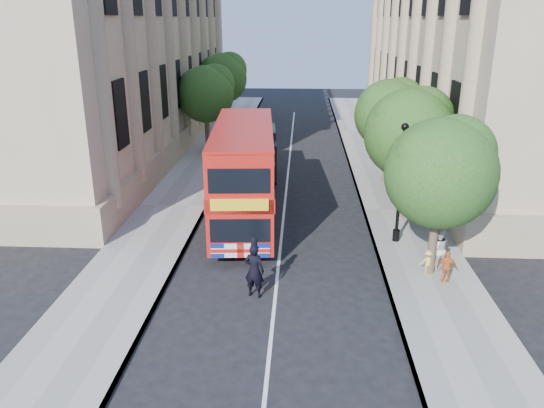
% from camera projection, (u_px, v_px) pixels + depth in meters
% --- Properties ---
extents(ground, '(120.00, 120.00, 0.00)m').
position_uv_depth(ground, '(274.00, 311.00, 17.74)').
color(ground, black).
rests_on(ground, ground).
extents(pavement_right, '(3.50, 80.00, 0.12)m').
position_uv_depth(pavement_right, '(398.00, 211.00, 26.83)').
color(pavement_right, gray).
rests_on(pavement_right, ground).
extents(pavement_left, '(3.50, 80.00, 0.12)m').
position_uv_depth(pavement_left, '(173.00, 206.00, 27.45)').
color(pavement_left, gray).
rests_on(pavement_left, ground).
extents(building_right, '(12.00, 38.00, 18.00)m').
position_uv_depth(building_right, '(491.00, 23.00, 36.63)').
color(building_right, tan).
rests_on(building_right, ground).
extents(building_left, '(12.00, 38.00, 18.00)m').
position_uv_depth(building_left, '(101.00, 22.00, 38.11)').
color(building_left, tan).
rests_on(building_left, ground).
extents(tree_right_near, '(4.00, 4.00, 6.08)m').
position_uv_depth(tree_right_near, '(442.00, 167.00, 18.88)').
color(tree_right_near, '#473828').
rests_on(tree_right_near, ground).
extents(tree_right_mid, '(4.20, 4.20, 6.37)m').
position_uv_depth(tree_right_mid, '(410.00, 129.00, 24.47)').
color(tree_right_mid, '#473828').
rests_on(tree_right_mid, ground).
extents(tree_right_far, '(4.00, 4.00, 6.15)m').
position_uv_depth(tree_right_far, '(390.00, 110.00, 30.16)').
color(tree_right_far, '#473828').
rests_on(tree_right_far, ground).
extents(tree_left_far, '(4.00, 4.00, 6.30)m').
position_uv_depth(tree_left_far, '(206.00, 91.00, 37.35)').
color(tree_left_far, '#473828').
rests_on(tree_left_far, ground).
extents(tree_left_back, '(4.20, 4.20, 6.65)m').
position_uv_depth(tree_left_back, '(223.00, 76.00, 44.80)').
color(tree_left_back, '#473828').
rests_on(tree_left_back, ground).
extents(lamp_post, '(0.32, 0.32, 5.16)m').
position_uv_depth(lamp_post, '(400.00, 188.00, 22.29)').
color(lamp_post, black).
rests_on(lamp_post, pavement_right).
extents(double_decker_bus, '(3.35, 10.11, 4.59)m').
position_uv_depth(double_decker_bus, '(244.00, 172.00, 24.58)').
color(double_decker_bus, '#A8130B').
rests_on(double_decker_bus, ground).
extents(box_van, '(2.46, 5.22, 2.90)m').
position_uv_depth(box_van, '(259.00, 154.00, 32.43)').
color(box_van, black).
rests_on(box_van, ground).
extents(police_constable, '(0.83, 0.67, 1.98)m').
position_uv_depth(police_constable, '(254.00, 271.00, 18.39)').
color(police_constable, black).
rests_on(police_constable, ground).
extents(woman_pedestrian, '(0.91, 0.77, 1.68)m').
position_uv_depth(woman_pedestrian, '(438.00, 249.00, 20.19)').
color(woman_pedestrian, beige).
rests_on(woman_pedestrian, pavement_right).
extents(child_a, '(0.77, 0.44, 1.23)m').
position_uv_depth(child_a, '(447.00, 267.00, 19.25)').
color(child_a, orange).
rests_on(child_a, pavement_right).
extents(child_b, '(0.60, 0.35, 0.93)m').
position_uv_depth(child_b, '(428.00, 262.00, 20.01)').
color(child_b, '#D1CC47').
rests_on(child_b, pavement_right).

